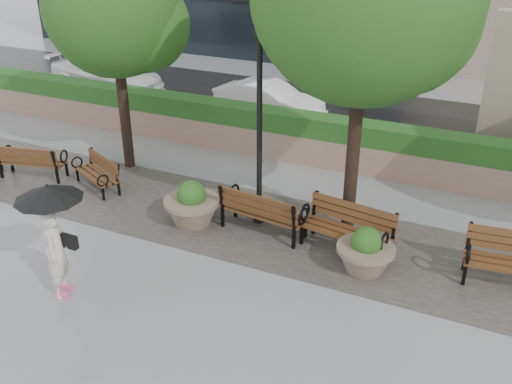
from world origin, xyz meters
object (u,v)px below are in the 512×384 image
at_px(bench_2, 263,220).
at_px(pedestrian, 54,230).
at_px(planter_left, 192,207).
at_px(bench_3, 346,239).
at_px(car_left, 107,75).
at_px(lamppost, 259,143).
at_px(planter_right, 365,254).
at_px(bench_0, 33,168).
at_px(bench_1, 98,179).
at_px(car_right, 269,100).

xyz_separation_m(bench_2, pedestrian, (-2.45, -3.56, 1.03)).
relative_size(planter_left, pedestrian, 0.58).
xyz_separation_m(bench_3, car_left, (-11.76, 7.25, 0.39)).
bearing_deg(planter_left, lamppost, 28.75).
relative_size(planter_right, car_left, 0.24).
height_order(bench_0, lamppost, lamppost).
bearing_deg(planter_left, bench_3, 5.35).
bearing_deg(car_left, bench_3, -117.92).
bearing_deg(car_left, bench_2, -122.59).
height_order(bench_1, pedestrian, pedestrian).
distance_m(planter_left, car_left, 11.22).
height_order(bench_3, car_left, car_left).
distance_m(bench_3, planter_left, 3.50).
height_order(planter_left, car_left, car_left).
distance_m(bench_1, bench_3, 6.61).
height_order(lamppost, pedestrian, lamppost).
bearing_deg(pedestrian, bench_2, -57.44).
distance_m(bench_3, car_left, 13.82).
bearing_deg(bench_1, planter_left, 14.68).
bearing_deg(bench_0, bench_1, 172.42).
bearing_deg(bench_1, bench_0, -149.74).
relative_size(planter_left, lamppost, 0.29).
height_order(planter_left, car_right, car_right).
xyz_separation_m(bench_2, planter_left, (-1.61, -0.31, 0.11)).
relative_size(bench_3, pedestrian, 0.91).
bearing_deg(bench_3, planter_right, -35.31).
height_order(planter_right, lamppost, lamppost).
height_order(planter_right, pedestrian, pedestrian).
bearing_deg(planter_left, planter_right, -2.91).
bearing_deg(bench_2, car_left, -29.80).
bearing_deg(pedestrian, planter_right, -80.92).
xyz_separation_m(lamppost, car_right, (-2.70, 6.65, -1.28)).
height_order(planter_right, car_left, car_left).
distance_m(lamppost, car_right, 7.29).
height_order(bench_1, planter_right, planter_right).
xyz_separation_m(lamppost, car_left, (-9.60, 6.85, -1.22)).
distance_m(bench_0, lamppost, 6.62).
bearing_deg(bench_2, planter_left, 17.46).
height_order(lamppost, car_left, lamppost).
bearing_deg(bench_3, bench_2, -170.58).
distance_m(bench_2, planter_right, 2.48).
relative_size(car_right, pedestrian, 1.75).
distance_m(planter_left, lamppost, 2.13).
bearing_deg(pedestrian, planter_left, -37.42).
height_order(bench_0, planter_left, planter_left).
bearing_deg(car_right, bench_3, -137.27).
distance_m(bench_2, pedestrian, 4.44).
bearing_deg(bench_0, planter_right, 163.36).
relative_size(bench_3, car_right, 0.52).
xyz_separation_m(bench_3, lamppost, (-2.16, 0.40, 1.61)).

